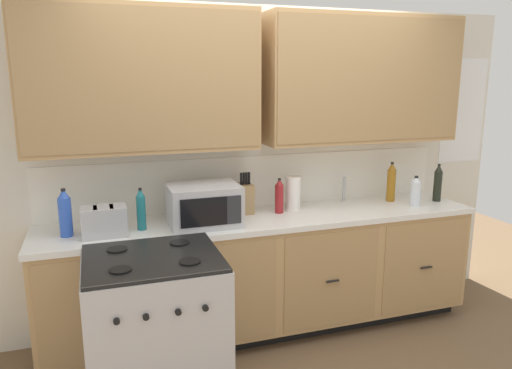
% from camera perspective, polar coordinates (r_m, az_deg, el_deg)
% --- Properties ---
extents(ground_plane, '(8.00, 8.00, 0.00)m').
position_cam_1_polar(ground_plane, '(3.71, 2.71, -18.66)').
color(ground_plane, brown).
extents(wall_unit, '(4.40, 0.40, 2.43)m').
position_cam_1_polar(wall_unit, '(3.65, 0.19, 8.36)').
color(wall_unit, silver).
rests_on(wall_unit, ground_plane).
extents(counter_run, '(3.23, 0.64, 0.91)m').
position_cam_1_polar(counter_run, '(3.74, 1.15, -10.25)').
color(counter_run, black).
rests_on(counter_run, ground_plane).
extents(stove_range, '(0.76, 0.68, 0.95)m').
position_cam_1_polar(stove_range, '(3.01, -11.54, -16.55)').
color(stove_range, '#B7B7BC').
rests_on(stove_range, ground_plane).
extents(microwave, '(0.48, 0.37, 0.28)m').
position_cam_1_polar(microwave, '(3.38, -6.07, -2.38)').
color(microwave, '#B7B7BC').
rests_on(microwave, counter_run).
extents(toaster, '(0.28, 0.18, 0.19)m').
position_cam_1_polar(toaster, '(3.29, -17.22, -4.09)').
color(toaster, '#B7B7BC').
rests_on(toaster, counter_run).
extents(knife_block, '(0.11, 0.14, 0.31)m').
position_cam_1_polar(knife_block, '(3.65, -1.31, -1.57)').
color(knife_block, '#9C794E').
rests_on(knife_block, counter_run).
extents(sink_faucet, '(0.02, 0.02, 0.20)m').
position_cam_1_polar(sink_faucet, '(4.06, 10.17, -0.56)').
color(sink_faucet, '#B2B5BA').
rests_on(sink_faucet, counter_run).
extents(paper_towel_roll, '(0.12, 0.12, 0.26)m').
position_cam_1_polar(paper_towel_roll, '(3.75, 4.31, -0.98)').
color(paper_towel_roll, white).
rests_on(paper_towel_roll, counter_run).
extents(bottle_red, '(0.07, 0.07, 0.26)m').
position_cam_1_polar(bottle_red, '(3.66, 2.72, -1.35)').
color(bottle_red, maroon).
rests_on(bottle_red, counter_run).
extents(bottle_clear, '(0.08, 0.08, 0.24)m').
position_cam_1_polar(bottle_clear, '(4.05, 18.03, -0.74)').
color(bottle_clear, silver).
rests_on(bottle_clear, counter_run).
extents(bottle_dark, '(0.07, 0.07, 0.31)m').
position_cam_1_polar(bottle_dark, '(4.26, 20.36, 0.16)').
color(bottle_dark, black).
rests_on(bottle_dark, counter_run).
extents(bottle_blue, '(0.08, 0.08, 0.31)m').
position_cam_1_polar(bottle_blue, '(3.34, -21.30, -3.12)').
color(bottle_blue, blue).
rests_on(bottle_blue, counter_run).
extents(bottle_teal, '(0.06, 0.06, 0.29)m').
position_cam_1_polar(bottle_teal, '(3.34, -13.21, -2.84)').
color(bottle_teal, '#1E707A').
rests_on(bottle_teal, counter_run).
extents(bottle_amber, '(0.07, 0.07, 0.32)m').
position_cam_1_polar(bottle_amber, '(4.14, 15.43, 0.26)').
color(bottle_amber, '#9E6619').
rests_on(bottle_amber, counter_run).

